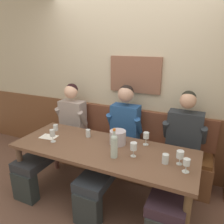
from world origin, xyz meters
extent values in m
cube|color=brown|center=(0.00, 0.00, -0.01)|extent=(6.80, 6.80, 0.02)
cube|color=beige|center=(0.00, 1.09, 1.40)|extent=(6.80, 0.08, 2.80)
cube|color=brown|center=(0.06, 1.03, 1.44)|extent=(0.73, 0.04, 0.50)
cube|color=brown|center=(0.00, 1.04, 0.47)|extent=(6.80, 0.03, 0.94)
cube|color=brown|center=(0.00, 0.81, 0.22)|extent=(2.41, 0.42, 0.44)
cube|color=brown|center=(0.00, 0.81, 0.47)|extent=(2.36, 0.39, 0.05)
cube|color=brown|center=(0.00, 1.00, 0.71)|extent=(2.41, 0.04, 0.45)
cube|color=brown|center=(0.00, 0.13, 0.70)|extent=(2.11, 0.80, 0.04)
cylinder|color=brown|center=(-0.99, -0.19, 0.34)|extent=(0.07, 0.07, 0.68)
cylinder|color=brown|center=(0.99, -0.19, 0.34)|extent=(0.07, 0.07, 0.68)
cylinder|color=brown|center=(-0.99, 0.46, 0.34)|extent=(0.07, 0.07, 0.68)
cylinder|color=brown|center=(0.99, 0.46, 0.34)|extent=(0.07, 0.07, 0.68)
cube|color=#293132|center=(-0.88, -0.26, 0.19)|extent=(0.30, 0.14, 0.38)
cube|color=#2B2E33|center=(-0.88, 0.23, 0.43)|extent=(0.34, 1.08, 0.11)
cube|color=#A2938F|center=(-0.88, 0.81, 0.75)|extent=(0.40, 0.20, 0.52)
sphere|color=beige|center=(-0.88, 0.80, 1.16)|extent=(0.20, 0.20, 0.20)
sphere|color=black|center=(-0.88, 0.83, 1.19)|extent=(0.19, 0.19, 0.19)
cylinder|color=#A2938F|center=(-1.09, 0.77, 0.77)|extent=(0.08, 0.20, 0.27)
cylinder|color=#A2938F|center=(-0.67, 0.77, 0.77)|extent=(0.08, 0.20, 0.27)
cube|color=#2B3235|center=(0.01, -0.26, 0.19)|extent=(0.29, 0.14, 0.38)
cube|color=#2C323C|center=(0.01, 0.23, 0.43)|extent=(0.33, 1.08, 0.11)
cube|color=#244E8B|center=(0.01, 0.81, 0.77)|extent=(0.39, 0.21, 0.56)
sphere|color=tan|center=(0.01, 0.80, 1.21)|extent=(0.21, 0.21, 0.21)
sphere|color=black|center=(0.01, 0.83, 1.24)|extent=(0.20, 0.20, 0.20)
cylinder|color=#244E8B|center=(-0.19, 0.77, 0.80)|extent=(0.08, 0.20, 0.27)
cylinder|color=#244E8B|center=(0.22, 0.77, 0.80)|extent=(0.08, 0.20, 0.27)
cube|color=#372632|center=(0.81, 0.23, 0.43)|extent=(0.35, 1.08, 0.11)
cube|color=#272C32|center=(0.81, 0.81, 0.78)|extent=(0.42, 0.20, 0.58)
sphere|color=tan|center=(0.81, 0.80, 1.21)|extent=(0.20, 0.20, 0.20)
sphere|color=black|center=(0.81, 0.83, 1.24)|extent=(0.18, 0.18, 0.18)
cylinder|color=#272C32|center=(0.59, 0.77, 0.81)|extent=(0.08, 0.20, 0.27)
cylinder|color=#272C32|center=(1.03, 0.77, 0.81)|extent=(0.08, 0.20, 0.27)
cylinder|color=#BBB3C0|center=(0.11, 0.30, 0.81)|extent=(0.19, 0.19, 0.17)
cylinder|color=#B5C9C1|center=(0.20, 0.00, 0.83)|extent=(0.07, 0.07, 0.21)
sphere|color=#B5C9C1|center=(0.20, 0.00, 0.94)|extent=(0.07, 0.07, 0.07)
cylinder|color=#B5C9C1|center=(0.20, 0.00, 0.99)|extent=(0.03, 0.03, 0.07)
cylinder|color=orange|center=(0.20, 0.00, 1.04)|extent=(0.03, 0.03, 0.02)
cylinder|color=silver|center=(0.42, 0.42, 0.73)|extent=(0.07, 0.07, 0.00)
cylinder|color=silver|center=(0.42, 0.42, 0.77)|extent=(0.01, 0.01, 0.08)
cylinder|color=silver|center=(0.42, 0.42, 0.84)|extent=(0.07, 0.07, 0.07)
cylinder|color=#E6E187|center=(0.42, 0.42, 0.82)|extent=(0.06, 0.06, 0.02)
cylinder|color=silver|center=(0.92, 0.03, 0.73)|extent=(0.07, 0.07, 0.00)
cylinder|color=silver|center=(0.92, 0.03, 0.76)|extent=(0.01, 0.01, 0.07)
cylinder|color=silver|center=(0.92, 0.03, 0.83)|extent=(0.06, 0.06, 0.06)
cylinder|color=#E2D87E|center=(0.92, 0.03, 0.81)|extent=(0.06, 0.06, 0.02)
cylinder|color=silver|center=(0.85, 0.15, 0.73)|extent=(0.06, 0.06, 0.00)
cylinder|color=silver|center=(0.85, 0.15, 0.76)|extent=(0.01, 0.01, 0.07)
cylinder|color=silver|center=(0.85, 0.15, 0.83)|extent=(0.07, 0.07, 0.07)
cylinder|color=#E7D17F|center=(0.85, 0.15, 0.81)|extent=(0.06, 0.06, 0.02)
cylinder|color=silver|center=(-0.62, 0.02, 0.73)|extent=(0.06, 0.06, 0.00)
cylinder|color=silver|center=(-0.62, 0.02, 0.76)|extent=(0.01, 0.01, 0.07)
cylinder|color=silver|center=(-0.62, 0.02, 0.84)|extent=(0.06, 0.06, 0.08)
cylinder|color=silver|center=(0.38, 0.10, 0.73)|extent=(0.06, 0.06, 0.00)
cylinder|color=silver|center=(0.38, 0.10, 0.77)|extent=(0.01, 0.01, 0.07)
cylinder|color=silver|center=(0.38, 0.10, 0.84)|extent=(0.07, 0.07, 0.08)
cylinder|color=#ECE58E|center=(0.38, 0.10, 0.82)|extent=(0.06, 0.06, 0.03)
cylinder|color=silver|center=(-0.82, 0.32, 0.76)|extent=(0.07, 0.07, 0.08)
cylinder|color=silver|center=(0.72, 0.10, 0.77)|extent=(0.07, 0.07, 0.10)
cylinder|color=silver|center=(-0.31, 0.32, 0.77)|extent=(0.06, 0.06, 0.10)
cube|color=white|center=(-0.76, 0.11, 0.73)|extent=(0.22, 0.17, 0.00)
camera|label=1|loc=(1.03, -1.84, 1.90)|focal=34.62mm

